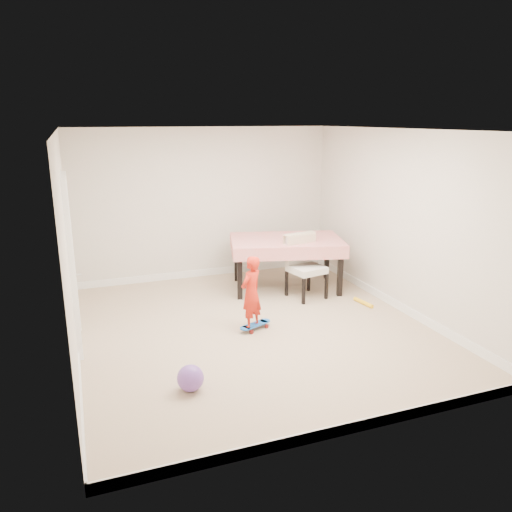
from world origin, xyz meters
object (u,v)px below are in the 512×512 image
object	(u,v)px
skateboard	(255,327)
dining_chair	(307,267)
balloon	(190,378)
dining_table	(286,264)
child	(251,295)

from	to	relation	value
skateboard	dining_chair	bearing A→B (deg)	14.35
skateboard	balloon	distance (m)	1.70
dining_table	skateboard	xyz separation A→B (m)	(-1.06, -1.42, -0.38)
balloon	dining_table	bearing A→B (deg)	49.92
skateboard	child	size ratio (longest dim) A/B	0.51
dining_chair	skateboard	size ratio (longest dim) A/B	1.99
skateboard	child	xyz separation A→B (m)	(-0.06, -0.01, 0.46)
child	skateboard	bearing A→B (deg)	157.07
dining_table	skateboard	size ratio (longest dim) A/B	3.54
dining_chair	balloon	bearing A→B (deg)	-149.82
dining_table	balloon	size ratio (longest dim) A/B	6.37
dining_table	balloon	distance (m)	3.47
skateboard	balloon	world-z (taller)	balloon
child	balloon	xyz separation A→B (m)	(-1.11, -1.22, -0.36)
dining_chair	balloon	world-z (taller)	dining_chair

